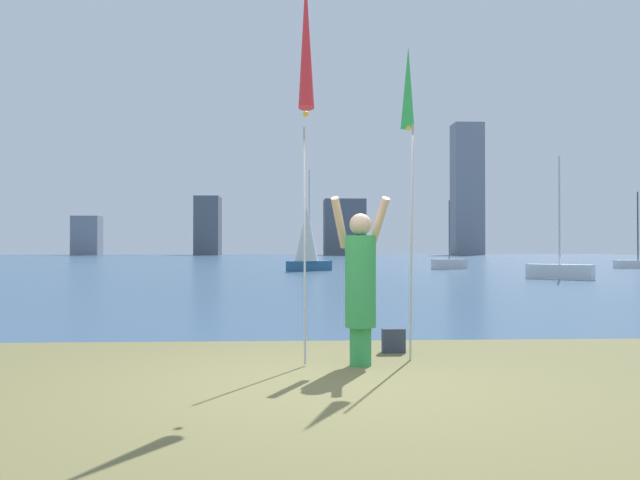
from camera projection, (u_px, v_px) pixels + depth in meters
The scene contains 13 objects.
ground at pixel (291, 263), 57.01m from camera, with size 120.00×138.00×0.12m.
person at pixel (360, 282), 7.13m from camera, with size 0.67×0.49×1.82m.
kite_flag_left at pixel (306, 47), 6.80m from camera, with size 0.16×1.00×4.13m.
kite_flag_right at pixel (408, 97), 7.59m from camera, with size 0.16×0.42×3.57m.
bag at pixel (394, 341), 8.00m from camera, with size 0.27×0.13×0.29m.
sailboat_0 at pixel (560, 270), 26.37m from camera, with size 2.29×2.10×4.89m.
sailboat_2 at pixel (307, 241), 36.20m from camera, with size 2.56×2.39×5.53m.
sailboat_4 at pixel (449, 264), 38.76m from camera, with size 2.21×1.31×4.03m.
sailboat_6 at pixel (638, 263), 40.47m from camera, with size 2.91×0.89×4.67m.
skyline_tower_0 at pixel (87, 236), 111.17m from camera, with size 4.45×3.54×6.54m.
skyline_tower_1 at pixel (208, 226), 112.74m from camera, with size 4.09×6.33×9.88m.
skyline_tower_2 at pixel (344, 227), 111.11m from camera, with size 6.81×5.43×9.29m.
skyline_tower_3 at pixel (467, 189), 117.26m from camera, with size 5.10×4.55×23.10m.
Camera 1 is at (-0.22, -6.13, 1.26)m, focal length 37.37 mm.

